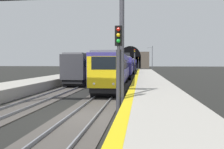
# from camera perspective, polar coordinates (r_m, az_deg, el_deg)

# --- Properties ---
(ground_plane) EXTENTS (320.00, 320.00, 0.00)m
(ground_plane) POSITION_cam_1_polar(r_m,az_deg,el_deg) (12.99, -6.86, -10.37)
(ground_plane) COLOR black
(platform_right) EXTENTS (112.00, 3.90, 0.97)m
(platform_right) POSITION_cam_1_polar(r_m,az_deg,el_deg) (12.55, 11.83, -8.61)
(platform_right) COLOR #ADA89E
(platform_right) RESTS_ON ground_plane
(platform_right_edge_strip) EXTENTS (112.00, 0.50, 0.01)m
(platform_right_edge_strip) POSITION_cam_1_polar(r_m,az_deg,el_deg) (12.44, 3.98, -6.36)
(platform_right_edge_strip) COLOR yellow
(platform_right_edge_strip) RESTS_ON platform_right
(track_main_line) EXTENTS (160.00, 3.08, 0.21)m
(track_main_line) POSITION_cam_1_polar(r_m,az_deg,el_deg) (12.98, -6.86, -10.20)
(track_main_line) COLOR #4C4742
(track_main_line) RESTS_ON ground_plane
(track_adjacent_line) EXTENTS (160.00, 2.93, 0.21)m
(track_adjacent_line) POSITION_cam_1_polar(r_m,az_deg,el_deg) (14.85, -25.25, -8.78)
(track_adjacent_line) COLOR #4C4742
(track_adjacent_line) RESTS_ON ground_plane
(train_main_approaching) EXTENTS (74.92, 3.16, 4.87)m
(train_main_approaching) POSITION_cam_1_polar(r_m,az_deg,el_deg) (55.25, 3.96, 2.27)
(train_main_approaching) COLOR navy
(train_main_approaching) RESTS_ON ground_plane
(train_adjacent_platform) EXTENTS (56.05, 2.92, 5.01)m
(train_adjacent_platform) POSITION_cam_1_polar(r_m,az_deg,el_deg) (53.77, -1.24, 2.34)
(train_adjacent_platform) COLOR #333338
(train_adjacent_platform) RESTS_ON ground_plane
(railway_signal_near) EXTENTS (0.39, 0.38, 4.92)m
(railway_signal_near) POSITION_cam_1_polar(r_m,az_deg,el_deg) (12.36, 1.61, 2.97)
(railway_signal_near) COLOR #38383D
(railway_signal_near) RESTS_ON ground_plane
(railway_signal_mid) EXTENTS (0.39, 0.38, 5.51)m
(railway_signal_mid) POSITION_cam_1_polar(r_m,az_deg,el_deg) (43.11, 5.58, 3.28)
(railway_signal_mid) COLOR #38383D
(railway_signal_mid) RESTS_ON ground_plane
(railway_signal_far) EXTENTS (0.39, 0.38, 5.24)m
(railway_signal_far) POSITION_cam_1_polar(r_m,az_deg,el_deg) (101.48, 6.49, 3.09)
(railway_signal_far) COLOR #38383D
(railway_signal_far) RESTS_ON ground_plane
(overhead_signal_gantry) EXTENTS (0.70, 8.95, 7.69)m
(overhead_signal_gantry) POSITION_cam_1_polar(r_m,az_deg,el_deg) (14.84, -15.02, 13.72)
(overhead_signal_gantry) COLOR #3F3F47
(overhead_signal_gantry) RESTS_ON ground_plane
(tunnel_portal) EXTENTS (2.96, 18.87, 11.06)m
(tunnel_portal) POSITION_cam_1_polar(r_m,az_deg,el_deg) (117.85, 4.50, 3.57)
(tunnel_portal) COLOR #51473D
(tunnel_portal) RESTS_ON ground_plane
(catenary_mast_near) EXTENTS (0.22, 1.73, 8.06)m
(catenary_mast_near) POSITION_cam_1_polar(r_m,az_deg,el_deg) (72.73, 9.82, 3.85)
(catenary_mast_near) COLOR #595B60
(catenary_mast_near) RESTS_ON ground_plane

